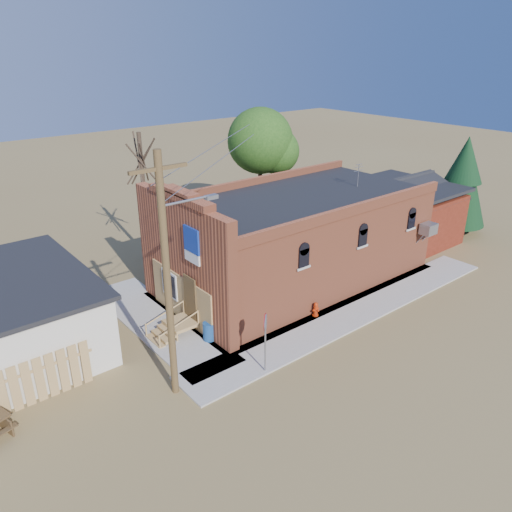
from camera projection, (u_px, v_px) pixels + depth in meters
ground at (347, 331)px, 22.48m from camera, size 120.00×120.00×0.00m
sidewalk_south at (354, 312)px, 23.97m from camera, size 19.00×2.20×0.08m
sidewalk_west at (158, 322)px, 23.09m from camera, size 2.60×10.00×0.08m
brick_bar at (293, 240)px, 26.43m from camera, size 16.40×7.97×6.30m
red_shed at (404, 206)px, 32.17m from camera, size 5.40×6.40×4.30m
wood_fence at (22, 386)px, 17.42m from camera, size 5.20×0.10×1.80m
utility_pole at (168, 275)px, 16.74m from camera, size 3.12×0.26×9.00m
tree_bare_near at (141, 160)px, 27.68m from camera, size 2.80×2.80×7.65m
tree_leafy at (260, 141)px, 33.26m from camera, size 4.40×4.40×8.15m
evergreen_tree at (463, 179)px, 32.85m from camera, size 3.60×3.60×6.50m
fire_hydrant at (316, 309)px, 23.45m from camera, size 0.38×0.35×0.69m
stop_sign at (265, 328)px, 18.86m from camera, size 0.52×0.54×2.53m
trash_barrel at (209, 331)px, 21.53m from camera, size 0.55×0.55×0.82m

